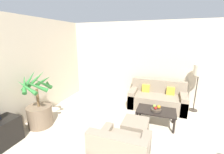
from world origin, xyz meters
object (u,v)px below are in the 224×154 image
at_px(ottoman, 135,129).
at_px(apple_green, 154,106).
at_px(coffee_table, 156,112).
at_px(potted_palm, 39,110).
at_px(apple_red, 156,108).
at_px(sofa_loveseat, 157,99).
at_px(armchair, 121,153).
at_px(floor_lamp, 199,73).
at_px(fruit_bowl, 156,110).
at_px(orange_fruit, 159,107).

bearing_deg(ottoman, apple_green, 63.59).
relative_size(coffee_table, ottoman, 1.72).
height_order(potted_palm, apple_red, potted_palm).
relative_size(potted_palm, sofa_loveseat, 0.82).
distance_m(potted_palm, ottoman, 2.39).
height_order(potted_palm, ottoman, potted_palm).
bearing_deg(apple_red, coffee_table, 72.05).
bearing_deg(armchair, ottoman, 85.55).
bearing_deg(floor_lamp, armchair, -118.83).
height_order(sofa_loveseat, apple_green, sofa_loveseat).
bearing_deg(apple_red, potted_palm, -160.39).
bearing_deg(apple_green, fruit_bowl, -48.39).
height_order(coffee_table, orange_fruit, orange_fruit).
height_order(potted_palm, armchair, potted_palm).
xyz_separation_m(sofa_loveseat, coffee_table, (0.04, -1.02, 0.06)).
xyz_separation_m(potted_palm, sofa_loveseat, (2.70, 2.04, -0.15)).
distance_m(potted_palm, armchair, 2.34).
bearing_deg(apple_green, potted_palm, -158.52).
height_order(apple_red, armchair, armchair).
relative_size(floor_lamp, fruit_bowl, 5.60).
xyz_separation_m(coffee_table, apple_green, (-0.05, 0.03, 0.14)).
xyz_separation_m(fruit_bowl, apple_green, (-0.05, 0.06, 0.06)).
height_order(orange_fruit, ottoman, orange_fruit).
height_order(sofa_loveseat, fruit_bowl, sofa_loveseat).
bearing_deg(floor_lamp, apple_green, -133.40).
bearing_deg(apple_red, orange_fruit, 45.42).
xyz_separation_m(fruit_bowl, apple_red, (-0.02, -0.03, 0.06)).
distance_m(floor_lamp, coffee_table, 1.79).
height_order(apple_green, orange_fruit, orange_fruit).
xyz_separation_m(sofa_loveseat, floor_lamp, (1.08, 0.17, 0.90)).
height_order(floor_lamp, ottoman, floor_lamp).
distance_m(orange_fruit, armchair, 1.66).
xyz_separation_m(floor_lamp, apple_green, (-1.09, -1.16, -0.69)).
bearing_deg(potted_palm, coffee_table, 20.49).
bearing_deg(coffee_table, apple_red, -107.95).
distance_m(sofa_loveseat, coffee_table, 1.02).
relative_size(apple_green, ottoman, 0.15).
xyz_separation_m(sofa_loveseat, fruit_bowl, (0.04, -1.04, 0.14)).
bearing_deg(sofa_loveseat, floor_lamp, 9.18).
xyz_separation_m(coffee_table, fruit_bowl, (-0.00, -0.02, 0.08)).
relative_size(apple_red, apple_green, 0.87).
relative_size(potted_palm, apple_red, 19.72).
distance_m(fruit_bowl, apple_red, 0.07).
distance_m(floor_lamp, fruit_bowl, 1.77).
distance_m(potted_palm, fruit_bowl, 2.91).
distance_m(potted_palm, coffee_table, 2.92).
distance_m(apple_red, ottoman, 0.76).
xyz_separation_m(sofa_loveseat, armchair, (-0.42, -2.56, -0.02)).
distance_m(fruit_bowl, apple_green, 0.10).
bearing_deg(fruit_bowl, apple_green, 131.61).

